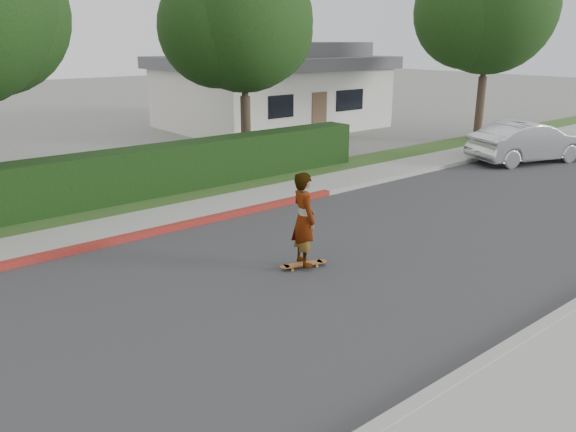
% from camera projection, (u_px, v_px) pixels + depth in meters
% --- Properties ---
extents(ground, '(120.00, 120.00, 0.00)m').
position_uv_depth(ground, '(415.00, 238.00, 13.20)').
color(ground, slate).
rests_on(ground, ground).
extents(road, '(60.00, 8.00, 0.01)m').
position_uv_depth(road, '(415.00, 238.00, 13.20)').
color(road, '#2D2D30').
rests_on(road, ground).
extents(curb_far, '(60.00, 0.20, 0.15)m').
position_uv_depth(curb_far, '(302.00, 198.00, 16.20)').
color(curb_far, '#9E9E99').
rests_on(curb_far, ground).
extents(curb_red_section, '(12.00, 0.21, 0.15)m').
position_uv_depth(curb_red_section, '(140.00, 235.00, 13.20)').
color(curb_red_section, maroon).
rests_on(curb_red_section, ground).
extents(sidewalk_far, '(60.00, 1.60, 0.12)m').
position_uv_depth(sidewalk_far, '(282.00, 193.00, 16.87)').
color(sidewalk_far, gray).
rests_on(sidewalk_far, ground).
extents(planting_strip, '(60.00, 1.60, 0.10)m').
position_uv_depth(planting_strip, '(251.00, 183.00, 18.06)').
color(planting_strip, '#2D4C1E').
rests_on(planting_strip, ground).
extents(hedge, '(15.00, 1.00, 1.50)m').
position_uv_depth(hedge, '(156.00, 172.00, 16.49)').
color(hedge, black).
rests_on(hedge, ground).
extents(tree_center, '(5.66, 4.84, 7.44)m').
position_uv_depth(tree_center, '(240.00, 26.00, 19.39)').
color(tree_center, '#33261C').
rests_on(tree_center, ground).
extents(tree_right, '(6.32, 5.60, 8.56)m').
position_uv_depth(tree_right, '(486.00, 10.00, 23.95)').
color(tree_right, '#33261C').
rests_on(tree_right, ground).
extents(house, '(10.60, 8.60, 4.30)m').
position_uv_depth(house, '(271.00, 86.00, 29.20)').
color(house, beige).
rests_on(house, ground).
extents(skateboard, '(1.02, 0.50, 0.09)m').
position_uv_depth(skateboard, '(303.00, 264.00, 11.46)').
color(skateboard, '#BB7733').
rests_on(skateboard, ground).
extents(skateboarder, '(0.63, 0.80, 1.91)m').
position_uv_depth(skateboarder, '(304.00, 219.00, 11.17)').
color(skateboarder, white).
rests_on(skateboarder, skateboard).
extents(car_silver, '(4.93, 2.95, 1.53)m').
position_uv_depth(car_silver, '(529.00, 142.00, 21.09)').
color(car_silver, silver).
rests_on(car_silver, ground).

